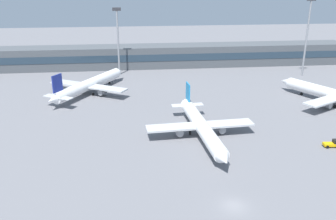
{
  "coord_description": "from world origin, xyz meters",
  "views": [
    {
      "loc": [
        -16.77,
        -50.67,
        36.41
      ],
      "look_at": [
        -6.8,
        40.0,
        3.0
      ],
      "focal_mm": 38.98,
      "sensor_mm": 36.0,
      "label": 1
    }
  ],
  "objects_px": {
    "airplane_near": "(201,126)",
    "floodlight_tower_west": "(307,32)",
    "airplane_far": "(90,84)",
    "baggage_tug_yellow": "(333,144)",
    "floodlight_tower_east": "(118,37)",
    "airplane_mid": "(334,95)"
  },
  "relations": [
    {
      "from": "airplane_near",
      "to": "floodlight_tower_west",
      "type": "distance_m",
      "value": 74.69
    },
    {
      "from": "airplane_far",
      "to": "floodlight_tower_west",
      "type": "bearing_deg",
      "value": 9.86
    },
    {
      "from": "airplane_far",
      "to": "baggage_tug_yellow",
      "type": "height_order",
      "value": "airplane_far"
    },
    {
      "from": "airplane_near",
      "to": "floodlight_tower_east",
      "type": "xyz_separation_m",
      "value": [
        -20.46,
        62.88,
        11.99
      ]
    },
    {
      "from": "baggage_tug_yellow",
      "to": "floodlight_tower_west",
      "type": "bearing_deg",
      "value": 70.42
    },
    {
      "from": "airplane_mid",
      "to": "floodlight_tower_east",
      "type": "distance_m",
      "value": 79.08
    },
    {
      "from": "baggage_tug_yellow",
      "to": "airplane_far",
      "type": "bearing_deg",
      "value": 140.69
    },
    {
      "from": "baggage_tug_yellow",
      "to": "airplane_near",
      "type": "bearing_deg",
      "value": 163.48
    },
    {
      "from": "baggage_tug_yellow",
      "to": "floodlight_tower_west",
      "type": "relative_size",
      "value": 0.13
    },
    {
      "from": "floodlight_tower_east",
      "to": "baggage_tug_yellow",
      "type": "bearing_deg",
      "value": -55.48
    },
    {
      "from": "airplane_near",
      "to": "airplane_far",
      "type": "height_order",
      "value": "airplane_far"
    },
    {
      "from": "airplane_near",
      "to": "floodlight_tower_west",
      "type": "xyz_separation_m",
      "value": [
        50.57,
        53.18,
        13.91
      ]
    },
    {
      "from": "airplane_near",
      "to": "airplane_mid",
      "type": "xyz_separation_m",
      "value": [
        44.39,
        19.2,
        0.16
      ]
    },
    {
      "from": "airplane_mid",
      "to": "airplane_far",
      "type": "height_order",
      "value": "airplane_far"
    },
    {
      "from": "airplane_mid",
      "to": "airplane_near",
      "type": "bearing_deg",
      "value": -156.61
    },
    {
      "from": "airplane_mid",
      "to": "floodlight_tower_east",
      "type": "relative_size",
      "value": 1.43
    },
    {
      "from": "airplane_mid",
      "to": "floodlight_tower_west",
      "type": "bearing_deg",
      "value": 79.7
    },
    {
      "from": "airplane_mid",
      "to": "floodlight_tower_east",
      "type": "height_order",
      "value": "floodlight_tower_east"
    },
    {
      "from": "airplane_far",
      "to": "floodlight_tower_west",
      "type": "height_order",
      "value": "floodlight_tower_west"
    },
    {
      "from": "airplane_far",
      "to": "baggage_tug_yellow",
      "type": "bearing_deg",
      "value": -39.31
    },
    {
      "from": "airplane_near",
      "to": "airplane_mid",
      "type": "height_order",
      "value": "airplane_mid"
    },
    {
      "from": "floodlight_tower_west",
      "to": "airplane_near",
      "type": "bearing_deg",
      "value": -133.56
    }
  ]
}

